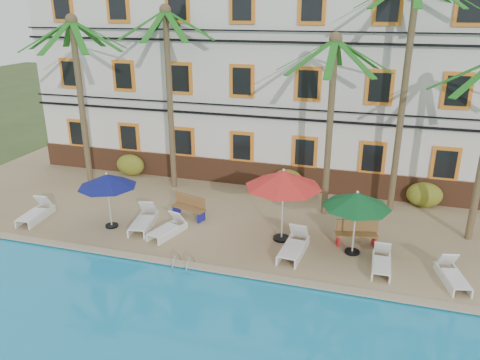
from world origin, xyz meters
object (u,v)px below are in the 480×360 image
(lounger_b, at_px, (144,220))
(pool_ladder, at_px, (183,266))
(palm_b, at_px, (169,75))
(palm_d, at_px, (407,66))
(lounger_a, at_px, (36,213))
(lounger_e, at_px, (381,262))
(palm_a, at_px, (79,83))
(umbrella_green, at_px, (357,200))
(bench_right, at_px, (356,233))
(umbrella_red, at_px, (283,179))
(umbrella_blue, at_px, (107,181))
(palm_c, at_px, (331,101))
(bench_left, at_px, (190,207))
(lounger_f, at_px, (453,275))
(lounger_c, at_px, (168,228))
(lounger_d, at_px, (294,246))

(lounger_b, relative_size, pool_ladder, 2.72)
(palm_b, relative_size, palm_d, 0.87)
(lounger_a, bearing_deg, pool_ladder, -13.59)
(pool_ladder, bearing_deg, lounger_e, 15.21)
(palm_a, bearing_deg, palm_b, 31.27)
(umbrella_green, distance_m, bench_right, 1.70)
(lounger_a, relative_size, lounger_b, 0.93)
(umbrella_red, bearing_deg, pool_ladder, -134.10)
(umbrella_blue, bearing_deg, palm_c, 25.30)
(lounger_b, bearing_deg, umbrella_blue, -165.49)
(palm_b, bearing_deg, lounger_a, -127.99)
(palm_d, bearing_deg, umbrella_red, -134.57)
(palm_c, relative_size, lounger_e, 4.37)
(umbrella_red, distance_m, bench_left, 4.55)
(bench_left, bearing_deg, lounger_e, -14.59)
(lounger_f, bearing_deg, lounger_a, 179.22)
(palm_b, xyz_separation_m, palm_c, (7.31, -1.01, -0.57))
(umbrella_blue, height_order, pool_ladder, umbrella_blue)
(palm_a, distance_m, lounger_c, 7.56)
(umbrella_green, relative_size, lounger_c, 1.30)
(palm_a, distance_m, pool_ladder, 9.60)
(lounger_a, bearing_deg, umbrella_red, 6.27)
(lounger_d, bearing_deg, lounger_b, 176.15)
(umbrella_green, bearing_deg, lounger_a, -176.34)
(lounger_c, height_order, pool_ladder, lounger_c)
(umbrella_red, distance_m, lounger_a, 10.27)
(umbrella_green, distance_m, lounger_f, 3.75)
(palm_c, xyz_separation_m, umbrella_blue, (-7.89, -3.73, -2.81))
(umbrella_green, bearing_deg, pool_ladder, -154.53)
(palm_c, relative_size, lounger_a, 3.90)
(lounger_c, distance_m, lounger_d, 4.86)
(palm_a, height_order, palm_b, palm_b)
(palm_b, bearing_deg, palm_d, 0.32)
(lounger_f, height_order, pool_ladder, lounger_f)
(umbrella_green, distance_m, pool_ladder, 6.27)
(umbrella_blue, relative_size, umbrella_red, 0.81)
(umbrella_blue, bearing_deg, umbrella_green, 3.42)
(umbrella_blue, xyz_separation_m, bench_left, (2.64, 1.71, -1.46))
(lounger_a, height_order, lounger_b, lounger_b)
(umbrella_blue, relative_size, pool_ladder, 3.05)
(lounger_f, xyz_separation_m, bench_right, (-3.09, 1.72, 0.21))
(lounger_c, height_order, lounger_e, lounger_c)
(palm_c, bearing_deg, palm_b, 172.11)
(pool_ladder, bearing_deg, bench_left, 108.90)
(umbrella_green, bearing_deg, lounger_d, -162.11)
(umbrella_blue, distance_m, lounger_d, 7.48)
(palm_b, height_order, umbrella_red, palm_b)
(umbrella_blue, distance_m, lounger_a, 3.72)
(palm_b, relative_size, palm_c, 1.13)
(umbrella_green, height_order, lounger_c, umbrella_green)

